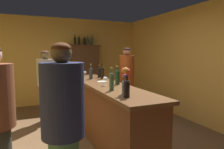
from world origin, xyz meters
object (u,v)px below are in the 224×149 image
display_bottle_midleft (79,41)px  display_bottle_right (92,40)px  wine_bottle_riesling (91,73)px  display_bottle_center (84,41)px  wine_glass_front (85,73)px  display_cabinet (85,73)px  wine_bottle_malbec (102,72)px  bar_counter (105,111)px  wine_bottle_merlot (127,88)px  wine_bottle_rose (117,76)px  wine_bottle_chardonnay (99,72)px  wine_glass_mid (105,79)px  cheese_plate (102,82)px  bartender (127,82)px  wine_bottle_pinot (112,81)px  display_bottle_left (75,40)px  display_bottle_midright (88,41)px  patron_in_grey (63,131)px  flower_arrangement (126,80)px  patron_in_navy (46,83)px

display_bottle_midleft → display_bottle_right: (0.42, 0.00, 0.02)m
wine_bottle_riesling → display_bottle_center: (0.43, 2.04, 0.78)m
wine_glass_front → display_bottle_center: display_bottle_center is taller
display_cabinet → wine_bottle_malbec: display_cabinet is taller
wine_bottle_malbec → wine_bottle_riesling: (-0.23, 0.05, -0.01)m
bar_counter → wine_bottle_merlot: bearing=-97.5°
wine_bottle_rose → display_bottle_center: (0.22, 2.91, 0.77)m
wine_bottle_chardonnay → wine_bottle_malbec: size_ratio=0.84×
wine_glass_mid → cheese_plate: size_ratio=0.79×
bartender → wine_bottle_chardonnay: bearing=-30.1°
bar_counter → wine_bottle_pinot: wine_bottle_pinot is taller
display_bottle_center → wine_bottle_pinot: bearing=-98.9°
wine_bottle_merlot → display_bottle_left: 3.96m
wine_glass_mid → bartender: bartender is taller
wine_glass_front → cheese_plate: bearing=-79.6°
wine_bottle_riesling → display_bottle_midright: size_ratio=1.09×
wine_bottle_chardonnay → wine_bottle_rose: bearing=-92.4°
wine_glass_front → patron_in_grey: (-0.89, -2.55, -0.23)m
wine_bottle_malbec → bartender: size_ratio=0.20×
wine_bottle_malbec → wine_glass_front: bearing=135.7°
wine_bottle_rose → display_bottle_midright: 3.03m
wine_bottle_riesling → display_bottle_midright: 2.25m
cheese_plate → display_bottle_midleft: display_bottle_midleft is taller
display_bottle_midleft → patron_in_grey: bearing=-105.7°
flower_arrangement → patron_in_grey: 1.17m
wine_bottle_riesling → flower_arrangement: flower_arrangement is taller
cheese_plate → display_bottle_right: 2.76m
bar_counter → wine_glass_mid: 0.65m
wine_bottle_rose → display_bottle_right: (0.47, 2.91, 0.78)m
display_bottle_left → patron_in_grey: bearing=-104.0°
bartender → wine_glass_mid: bearing=37.2°
wine_bottle_rose → wine_glass_front: bearing=103.8°
display_bottle_midright → patron_in_navy: display_bottle_midright is taller
wine_bottle_pinot → flower_arrangement: 0.32m
bar_counter → bartender: 1.10m
bar_counter → wine_glass_front: wine_glass_front is taller
wine_bottle_chardonnay → bartender: bartender is taller
display_bottle_midright → display_bottle_center: bearing=-180.0°
bar_counter → display_cabinet: display_cabinet is taller
display_bottle_left → wine_bottle_merlot: bearing=-93.5°
wine_glass_front → wine_glass_mid: (0.04, -1.12, 0.00)m
display_bottle_midleft → patron_in_navy: 2.02m
display_bottle_left → display_bottle_center: display_bottle_left is taller
wine_bottle_rose → patron_in_grey: patron_in_grey is taller
wine_bottle_malbec → cheese_plate: (-0.16, -0.43, -0.14)m
wine_bottle_riesling → patron_in_grey: size_ratio=0.19×
display_bottle_midright → bartender: bearing=-82.3°
wine_glass_mid → patron_in_navy: size_ratio=0.09×
bar_counter → display_cabinet: size_ratio=1.70×
wine_bottle_rose → display_bottle_midright: display_bottle_midright is taller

